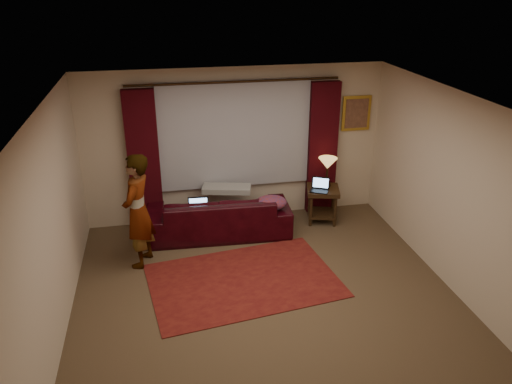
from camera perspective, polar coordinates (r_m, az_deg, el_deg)
The scene contains 20 objects.
floor at distance 6.75m, azimuth 1.21°, elevation -11.97°, with size 5.00×5.00×0.01m, color brown.
ceiling at distance 5.65m, azimuth 1.43°, elevation 10.05°, with size 5.00×5.00×0.02m, color silver.
wall_back at distance 8.37m, azimuth -2.44°, elevation 5.34°, with size 5.00×0.02×2.60m, color beige.
wall_front at distance 4.07m, azimuth 9.37°, elevation -17.01°, with size 5.00×0.02×2.60m, color beige.
wall_left at distance 6.10m, azimuth -22.33°, elevation -3.80°, with size 0.02×5.00×2.60m, color beige.
wall_right at distance 7.03m, azimuth 21.63°, elevation -0.06°, with size 0.02×5.00×2.60m, color beige.
sheer_curtain at distance 8.25m, azimuth -2.40°, elevation 6.53°, with size 2.50×0.05×1.80m, color #A3A3AB.
drape_left at distance 8.22m, azimuth -12.70°, elevation 3.53°, with size 0.50×0.14×2.30m, color #33050A.
drape_right at distance 8.65m, azimuth 7.58°, elevation 4.93°, with size 0.50×0.14×2.30m, color #33050A.
curtain_rod at distance 7.99m, azimuth -2.45°, elevation 12.47°, with size 0.04×0.04×3.40m, color black.
picture_frame at distance 8.77m, azimuth 11.38°, elevation 8.82°, with size 0.50×0.04×0.60m, color #B98E2C.
sofa at distance 8.08m, azimuth -4.28°, elevation -1.82°, with size 2.29×0.99×0.93m, color black.
throw_blanket at distance 8.14m, azimuth -3.41°, elevation 1.99°, with size 0.79×0.32×0.09m, color gray.
clothing_pile at distance 7.95m, azimuth 1.69°, elevation -1.30°, with size 0.52×0.40×0.22m, color brown.
laptop_sofa at distance 7.84m, azimuth -6.60°, elevation -1.78°, with size 0.32×0.35×0.23m, color black, non-canonical shape.
area_rug at distance 7.07m, azimuth -1.44°, elevation -10.04°, with size 2.55×1.70×0.01m, color maroon.
end_table at distance 8.61m, azimuth 7.58°, elevation -1.44°, with size 0.53×0.53×0.61m, color black.
tiffany_lamp at distance 8.50m, azimuth 8.13°, elevation 2.27°, with size 0.31×0.31×0.50m, color olive, non-canonical shape.
laptop_table at distance 8.32m, azimuth 7.28°, elevation 0.75°, with size 0.29×0.32×0.21m, color black, non-canonical shape.
person at distance 7.25m, azimuth -13.35°, elevation -2.15°, with size 0.50×0.50×1.70m, color gray.
Camera 1 is at (-1.22, -5.35, 3.93)m, focal length 35.00 mm.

